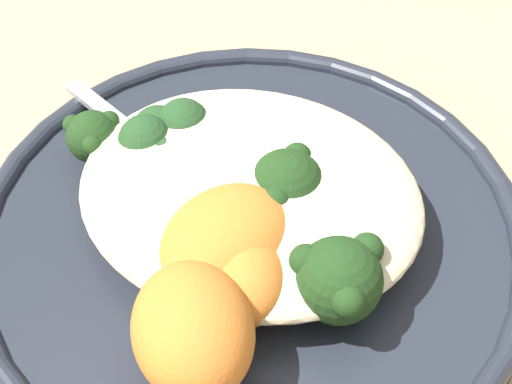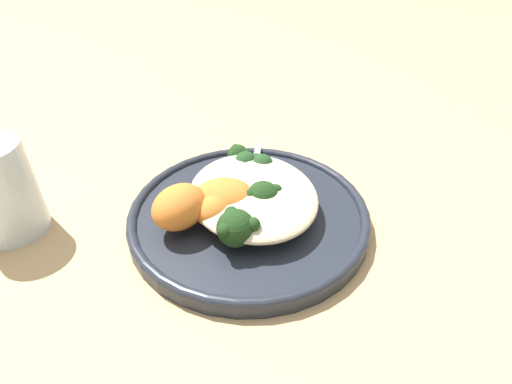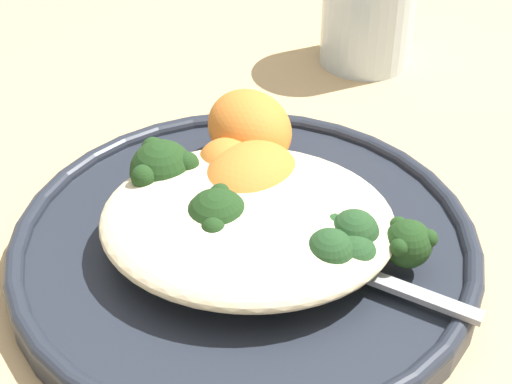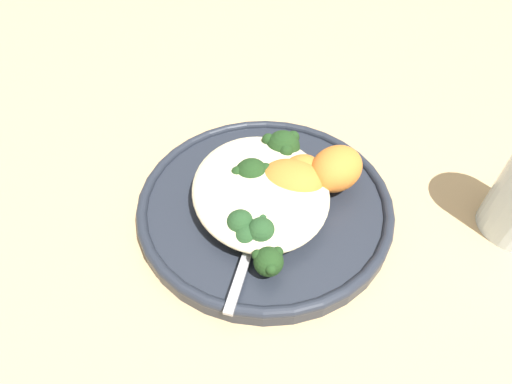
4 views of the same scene
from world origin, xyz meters
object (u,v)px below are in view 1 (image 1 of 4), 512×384
broccoli_stalk_1 (272,195)px  broccoli_stalk_3 (131,173)px  sweet_potato_chunk_2 (227,241)px  kale_tuft (169,142)px  spoon (155,148)px  sweet_potato_chunk_0 (245,277)px  broccoli_stalk_2 (224,176)px  quinoa_mound (250,194)px  plate (251,237)px  broccoli_stalk_0 (304,269)px  sweet_potato_chunk_1 (186,328)px

broccoli_stalk_1 → broccoli_stalk_3: size_ratio=0.62×
sweet_potato_chunk_2 → kale_tuft: bearing=136.4°
spoon → sweet_potato_chunk_0: bearing=162.9°
broccoli_stalk_2 → broccoli_stalk_1: bearing=-104.4°
broccoli_stalk_1 → quinoa_mound: bearing=144.7°
broccoli_stalk_2 → kale_tuft: 0.03m
sweet_potato_chunk_0 → spoon: bearing=138.7°
plate → broccoli_stalk_0: 0.05m
sweet_potato_chunk_1 → spoon: 0.13m
quinoa_mound → broccoli_stalk_0: broccoli_stalk_0 is taller
spoon → quinoa_mound: bearing=-174.4°
broccoli_stalk_2 → sweet_potato_chunk_1: bearing=-165.3°
broccoli_stalk_2 → spoon: broccoli_stalk_2 is taller
broccoli_stalk_0 → sweet_potato_chunk_2: bearing=-173.3°
plate → broccoli_stalk_2: (-0.02, 0.02, 0.02)m
broccoli_stalk_3 → sweet_potato_chunk_0: bearing=177.2°
broccoli_stalk_2 → broccoli_stalk_3: 0.05m
broccoli_stalk_1 → broccoli_stalk_3: broccoli_stalk_1 is taller
broccoli_stalk_2 → sweet_potato_chunk_1: 0.10m
broccoli_stalk_3 → sweet_potato_chunk_1: bearing=155.7°
plate → sweet_potato_chunk_2: sweet_potato_chunk_2 is taller
broccoli_stalk_1 → spoon: size_ratio=0.69×
quinoa_mound → broccoli_stalk_0: bearing=-40.9°
plate → broccoli_stalk_1: bearing=41.3°
quinoa_mound → broccoli_stalk_2: 0.02m
quinoa_mound → sweet_potato_chunk_0: sweet_potato_chunk_0 is taller
broccoli_stalk_2 → kale_tuft: bearing=78.9°
quinoa_mound → broccoli_stalk_3: quinoa_mound is taller
quinoa_mound → spoon: size_ratio=1.68×
quinoa_mound → broccoli_stalk_3: bearing=-174.9°
sweet_potato_chunk_0 → sweet_potato_chunk_2: (-0.01, 0.01, 0.00)m
sweet_potato_chunk_2 → broccoli_stalk_0: bearing=-1.1°
broccoli_stalk_1 → sweet_potato_chunk_0: 0.05m
quinoa_mound → sweet_potato_chunk_0: bearing=-71.2°
sweet_potato_chunk_0 → sweet_potato_chunk_1: size_ratio=0.75×
broccoli_stalk_0 → broccoli_stalk_2: size_ratio=1.03×
sweet_potato_chunk_0 → broccoli_stalk_2: bearing=120.8°
quinoa_mound → plate: bearing=-67.4°
broccoli_stalk_2 → quinoa_mound: bearing=-116.9°
quinoa_mound → spoon: 0.07m
sweet_potato_chunk_0 → sweet_potato_chunk_1: sweet_potato_chunk_1 is taller
broccoli_stalk_0 → kale_tuft: 0.11m
plate → sweet_potato_chunk_1: 0.09m
broccoli_stalk_2 → spoon: (-0.04, 0.01, -0.01)m
broccoli_stalk_1 → spoon: (-0.07, 0.02, -0.01)m
sweet_potato_chunk_2 → spoon: bearing=139.6°
sweet_potato_chunk_1 → spoon: (-0.07, 0.11, -0.02)m
sweet_potato_chunk_0 → sweet_potato_chunk_1: (-0.01, -0.04, 0.01)m
sweet_potato_chunk_2 → kale_tuft: (-0.05, 0.05, -0.00)m
sweet_potato_chunk_0 → sweet_potato_chunk_2: bearing=135.2°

